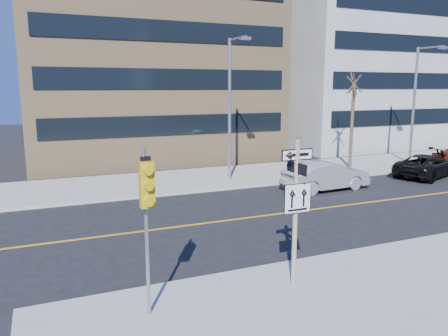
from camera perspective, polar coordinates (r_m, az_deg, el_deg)
name	(u,v)px	position (r m, az deg, el deg)	size (l,w,h in m)	color
ground	(252,257)	(14.57, 3.70, -11.57)	(120.00, 120.00, 0.00)	black
far_sidewalk	(399,162)	(34.47, 21.84, 0.75)	(66.00, 6.00, 0.15)	gray
road_centerline	(426,195)	(24.79, 24.87, -3.21)	(40.00, 0.14, 0.01)	#C68F1B
sign_pole	(296,204)	(11.71, 9.37, -4.65)	(0.92, 0.92, 4.06)	silver
traffic_signal	(147,198)	(9.92, -10.04, -3.91)	(0.32, 0.45, 4.00)	gray
parked_car_b	(326,175)	(24.07, 13.16, -0.96)	(4.85, 1.69, 1.60)	gray
parked_car_c	(427,166)	(29.71, 24.95, 0.29)	(5.06, 2.33, 1.41)	black
streetlight_a	(231,100)	(24.95, 0.96, 8.87)	(0.55, 2.25, 8.00)	gray
streetlight_b	(417,98)	(33.18, 23.91, 8.39)	(0.55, 2.25, 8.00)	gray
street_tree_west	(354,86)	(30.16, 16.61, 10.19)	(1.80, 1.80, 6.35)	#3B2D23
building_brick	(140,44)	(38.08, -10.98, 15.65)	(18.00, 18.00, 18.00)	tan
building_grey_mid	(360,67)	(47.00, 17.33, 12.53)	(20.00, 16.00, 15.00)	gray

